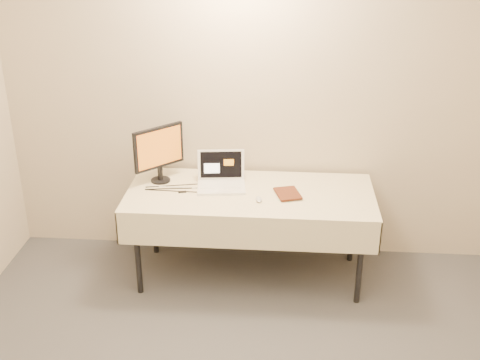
# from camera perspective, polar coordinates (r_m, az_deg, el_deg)

# --- Properties ---
(back_wall) EXTENTS (4.00, 0.10, 2.70)m
(back_wall) POSITION_cam_1_polar(r_m,az_deg,el_deg) (4.73, 1.38, 7.95)
(back_wall) COLOR beige
(back_wall) RESTS_ON ground
(table) EXTENTS (1.86, 0.81, 0.74)m
(table) POSITION_cam_1_polar(r_m,az_deg,el_deg) (4.55, 0.97, -1.86)
(table) COLOR black
(table) RESTS_ON ground
(laptop) EXTENTS (0.39, 0.35, 0.25)m
(laptop) POSITION_cam_1_polar(r_m,az_deg,el_deg) (4.61, -1.79, 0.20)
(laptop) COLOR white
(laptop) RESTS_ON table
(monitor) EXTENTS (0.32, 0.32, 0.45)m
(monitor) POSITION_cam_1_polar(r_m,az_deg,el_deg) (4.64, -7.70, 2.84)
(monitor) COLOR black
(monitor) RESTS_ON table
(book) EXTENTS (0.17, 0.07, 0.22)m
(book) POSITION_cam_1_polar(r_m,az_deg,el_deg) (4.42, 3.55, -0.24)
(book) COLOR maroon
(book) RESTS_ON table
(alarm_clock) EXTENTS (0.11, 0.06, 0.04)m
(alarm_clock) POSITION_cam_1_polar(r_m,az_deg,el_deg) (4.80, -0.67, 0.72)
(alarm_clock) COLOR black
(alarm_clock) RESTS_ON table
(clicker) EXTENTS (0.06, 0.10, 0.02)m
(clicker) POSITION_cam_1_polar(r_m,az_deg,el_deg) (4.39, 1.79, -1.84)
(clicker) COLOR silver
(clicker) RESTS_ON table
(paper_form) EXTENTS (0.17, 0.26, 0.00)m
(paper_form) POSITION_cam_1_polar(r_m,az_deg,el_deg) (4.49, 4.69, -1.43)
(paper_form) COLOR #B2D5AA
(paper_form) RESTS_ON table
(usb_dongle) EXTENTS (0.06, 0.03, 0.01)m
(usb_dongle) POSITION_cam_1_polar(r_m,az_deg,el_deg) (4.53, -5.50, -1.14)
(usb_dongle) COLOR black
(usb_dongle) RESTS_ON table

